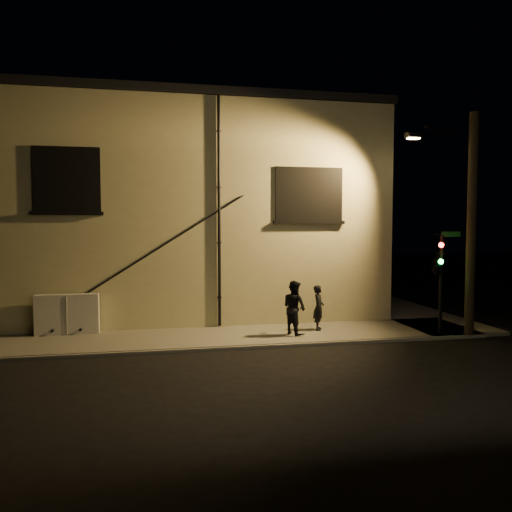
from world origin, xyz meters
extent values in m
plane|color=black|center=(0.00, 0.00, 0.00)|extent=(90.00, 90.00, 0.00)
cube|color=#5F5F56|center=(-3.00, 1.50, 0.06)|extent=(20.00, 3.00, 0.12)
cube|color=#5F5F56|center=(6.50, 8.00, 0.06)|extent=(3.00, 16.00, 0.12)
cube|color=#BAB685|center=(-3.00, 9.00, 4.25)|extent=(16.00, 12.00, 8.50)
cube|color=black|center=(-3.00, 9.00, 8.65)|extent=(16.20, 12.20, 0.30)
cube|color=black|center=(-7.00, 2.98, 5.40)|extent=(2.20, 0.10, 2.20)
cube|color=black|center=(-7.00, 3.00, 5.40)|extent=(1.98, 0.05, 1.98)
cube|color=black|center=(1.60, 2.98, 5.00)|extent=(2.60, 0.10, 2.00)
cube|color=#A5B28C|center=(1.60, 3.00, 5.00)|extent=(2.38, 0.05, 1.78)
cylinder|color=black|center=(-1.80, 2.92, 4.31)|extent=(0.11, 0.11, 8.30)
cylinder|color=black|center=(-4.00, 2.95, 3.00)|extent=(5.96, 0.04, 3.75)
cylinder|color=black|center=(-3.88, 2.95, 3.06)|extent=(5.96, 0.04, 3.75)
cube|color=beige|center=(-7.05, 2.70, 0.81)|extent=(2.08, 0.35, 1.37)
imported|color=black|center=(1.58, 1.71, 0.91)|extent=(0.55, 0.67, 1.59)
imported|color=black|center=(0.54, 1.17, 1.04)|extent=(1.02, 1.11, 1.84)
cylinder|color=black|center=(5.58, 0.48, 1.80)|extent=(0.12, 0.12, 3.35)
imported|color=black|center=(5.36, 0.36, 2.51)|extent=(0.78, 2.06, 0.81)
sphere|color=#FF140C|center=(5.38, 0.18, 3.17)|extent=(0.17, 0.17, 0.17)
sphere|color=#14FF3F|center=(5.38, 0.18, 2.61)|extent=(0.17, 0.17, 0.17)
cube|color=#0C4C1E|center=(5.93, 0.48, 3.52)|extent=(0.70, 0.03, 0.18)
cylinder|color=black|center=(6.42, 0.05, 3.80)|extent=(0.32, 0.32, 7.60)
cylinder|color=black|center=(5.62, 0.60, 7.07)|extent=(1.93, 1.05, 0.10)
cube|color=black|center=(4.82, 1.15, 6.97)|extent=(0.55, 0.28, 0.18)
cube|color=#FFC672|center=(4.82, 1.15, 6.87)|extent=(0.42, 0.20, 0.04)
camera|label=1|loc=(-4.04, -15.05, 3.86)|focal=35.00mm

